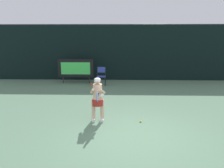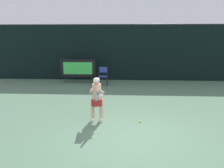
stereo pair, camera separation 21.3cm
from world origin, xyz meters
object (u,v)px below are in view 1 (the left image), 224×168
scoreboard (76,68)px  tennis_ball_loose (141,121)px  water_bottle (91,84)px  tennis_racket (98,97)px  tennis_player (98,97)px  umpire_chair (101,75)px

scoreboard → tennis_ball_loose: 7.16m
water_bottle → tennis_racket: tennis_racket is taller
water_bottle → tennis_ball_loose: bearing=-66.3°
tennis_player → scoreboard: bearing=107.4°
tennis_player → tennis_ball_loose: tennis_player is taller
tennis_player → tennis_ball_loose: size_ratio=22.51×
water_bottle → tennis_player: tennis_player is taller
umpire_chair → tennis_player: size_ratio=0.71×
scoreboard → tennis_racket: bearing=-73.6°
tennis_player → tennis_ball_loose: bearing=-3.5°
umpire_chair → water_bottle: size_ratio=4.08×
tennis_ball_loose → scoreboard: bearing=118.6°
tennis_player → umpire_chair: bearing=93.1°
water_bottle → tennis_player: bearing=-80.6°
tennis_racket → tennis_ball_loose: size_ratio=8.85×
scoreboard → tennis_player: bearing=-72.6°
tennis_ball_loose → tennis_racket: bearing=-161.2°
tennis_ball_loose → tennis_player: bearing=176.5°
tennis_racket → tennis_ball_loose: 1.81m
umpire_chair → water_bottle: 0.85m
umpire_chair → water_bottle: bearing=-144.0°
umpire_chair → tennis_ball_loose: umpire_chair is taller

